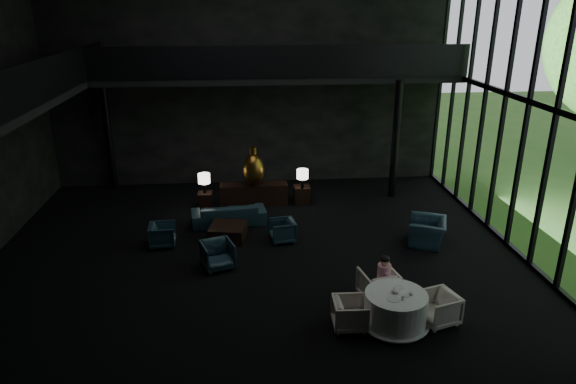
{
  "coord_description": "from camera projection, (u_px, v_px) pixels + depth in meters",
  "views": [
    {
      "loc": [
        -0.29,
        -12.34,
        6.36
      ],
      "look_at": [
        0.86,
        0.5,
        1.57
      ],
      "focal_mm": 32.0,
      "sensor_mm": 36.0,
      "label": 1
    }
  ],
  "objects": [
    {
      "name": "sofa",
      "position": [
        229.0,
        210.0,
        15.48
      ],
      "size": [
        2.43,
        0.96,
        0.92
      ],
      "primitive_type": "imported",
      "rotation": [
        0.0,
        0.0,
        3.26
      ],
      "color": "#1A333B",
      "rests_on": "floor"
    },
    {
      "name": "dining_chair_east",
      "position": [
        438.0,
        307.0,
        10.73
      ],
      "size": [
        0.81,
        0.84,
        0.71
      ],
      "primitive_type": "imported",
      "rotation": [
        0.0,
        0.0,
        -1.28
      ],
      "color": "#B7A18F",
      "rests_on": "floor"
    },
    {
      "name": "column_ne",
      "position": [
        395.0,
        140.0,
        17.2
      ],
      "size": [
        0.24,
        0.24,
        4.0
      ],
      "primitive_type": "cylinder",
      "color": "black",
      "rests_on": "floor"
    },
    {
      "name": "wall_back",
      "position": [
        249.0,
        73.0,
        17.97
      ],
      "size": [
        14.0,
        0.04,
        8.0
      ],
      "primitive_type": "cube",
      "color": "black",
      "rests_on": "ground"
    },
    {
      "name": "table_lamp_left",
      "position": [
        204.0,
        179.0,
        16.58
      ],
      "size": [
        0.39,
        0.39,
        0.65
      ],
      "color": "black",
      "rests_on": "side_table_left"
    },
    {
      "name": "side_table_left",
      "position": [
        205.0,
        200.0,
        16.83
      ],
      "size": [
        0.46,
        0.46,
        0.5
      ],
      "primitive_type": "cube",
      "color": "black",
      "rests_on": "floor"
    },
    {
      "name": "plate_a",
      "position": [
        393.0,
        299.0,
        10.28
      ],
      "size": [
        0.28,
        0.28,
        0.02
      ],
      "primitive_type": "cylinder",
      "rotation": [
        0.0,
        0.0,
        -0.12
      ],
      "color": "white",
      "rests_on": "dining_table"
    },
    {
      "name": "cream_pot",
      "position": [
        403.0,
        299.0,
        10.25
      ],
      "size": [
        0.07,
        0.07,
        0.07
      ],
      "primitive_type": "cylinder",
      "rotation": [
        0.0,
        0.0,
        -0.19
      ],
      "color": "#99999E",
      "rests_on": "dining_table"
    },
    {
      "name": "coffee_table",
      "position": [
        228.0,
        232.0,
        14.56
      ],
      "size": [
        1.13,
        1.13,
        0.43
      ],
      "primitive_type": "cube",
      "rotation": [
        0.0,
        0.0,
        -0.19
      ],
      "color": "black",
      "rests_on": "floor"
    },
    {
      "name": "table_lamp_right",
      "position": [
        302.0,
        175.0,
        16.78
      ],
      "size": [
        0.38,
        0.38,
        0.64
      ],
      "color": "black",
      "rests_on": "side_table_right"
    },
    {
      "name": "floor",
      "position": [
        258.0,
        254.0,
        13.76
      ],
      "size": [
        14.0,
        12.0,
        0.02
      ],
      "primitive_type": "cube",
      "color": "black",
      "rests_on": "ground"
    },
    {
      "name": "column_nw",
      "position": [
        108.0,
        134.0,
        17.96
      ],
      "size": [
        0.24,
        0.24,
        4.0
      ],
      "primitive_type": "cylinder",
      "color": "black",
      "rests_on": "floor"
    },
    {
      "name": "curtain_wall",
      "position": [
        530.0,
        101.0,
        12.95
      ],
      "size": [
        0.2,
        12.0,
        8.0
      ],
      "primitive_type": null,
      "color": "black",
      "rests_on": "ground"
    },
    {
      "name": "railing_left",
      "position": [
        35.0,
        84.0,
        11.74
      ],
      "size": [
        0.06,
        12.0,
        1.0
      ],
      "primitive_type": "cube",
      "color": "black",
      "rests_on": "mezzanine_left"
    },
    {
      "name": "lounge_armchair_west",
      "position": [
        162.0,
        235.0,
        14.14
      ],
      "size": [
        0.61,
        0.65,
        0.64
      ],
      "primitive_type": "imported",
      "rotation": [
        0.0,
        0.0,
        1.62
      ],
      "color": "black",
      "rests_on": "floor"
    },
    {
      "name": "wall_front",
      "position": [
        267.0,
        192.0,
        6.76
      ],
      "size": [
        14.0,
        0.04,
        8.0
      ],
      "primitive_type": "cube",
      "color": "black",
      "rests_on": "ground"
    },
    {
      "name": "dining_table",
      "position": [
        395.0,
        312.0,
        10.63
      ],
      "size": [
        1.46,
        1.46,
        0.75
      ],
      "color": "white",
      "rests_on": "floor"
    },
    {
      "name": "plate_b",
      "position": [
        399.0,
        287.0,
        10.71
      ],
      "size": [
        0.21,
        0.21,
        0.01
      ],
      "primitive_type": "cylinder",
      "rotation": [
        0.0,
        0.0,
        0.04
      ],
      "color": "white",
      "rests_on": "dining_table"
    },
    {
      "name": "lounge_armchair_south",
      "position": [
        218.0,
        254.0,
        12.95
      ],
      "size": [
        0.93,
        0.9,
        0.77
      ],
      "primitive_type": "imported",
      "rotation": [
        0.0,
        0.0,
        0.33
      ],
      "color": "#19383A",
      "rests_on": "floor"
    },
    {
      "name": "coffee_cup",
      "position": [
        411.0,
        293.0,
        10.44
      ],
      "size": [
        0.09,
        0.09,
        0.06
      ],
      "primitive_type": "cylinder",
      "rotation": [
        0.0,
        0.0,
        0.13
      ],
      "color": "white",
      "rests_on": "saucer"
    },
    {
      "name": "bronze_urn",
      "position": [
        253.0,
        169.0,
        16.58
      ],
      "size": [
        0.7,
        0.7,
        1.31
      ],
      "color": "#98632C",
      "rests_on": "console"
    },
    {
      "name": "saucer",
      "position": [
        407.0,
        296.0,
        10.41
      ],
      "size": [
        0.18,
        0.18,
        0.01
      ],
      "primitive_type": "cylinder",
      "rotation": [
        0.0,
        0.0,
        0.25
      ],
      "color": "white",
      "rests_on": "dining_table"
    },
    {
      "name": "side_table_right",
      "position": [
        302.0,
        194.0,
        17.19
      ],
      "size": [
        0.53,
        0.53,
        0.58
      ],
      "primitive_type": "cube",
      "color": "black",
      "rests_on": "floor"
    },
    {
      "name": "console",
      "position": [
        254.0,
        194.0,
        17.05
      ],
      "size": [
        2.23,
        0.51,
        0.71
      ],
      "primitive_type": "cube",
      "color": "black",
      "rests_on": "floor"
    },
    {
      "name": "window_armchair",
      "position": [
        428.0,
        227.0,
        14.21
      ],
      "size": [
        1.1,
        1.33,
        0.99
      ],
      "primitive_type": "imported",
      "rotation": [
        0.0,
        0.0,
        -1.94
      ],
      "color": "#203640",
      "rests_on": "floor"
    },
    {
      "name": "railing_back",
      "position": [
        282.0,
        62.0,
        15.97
      ],
      "size": [
        12.0,
        0.06,
        1.0
      ],
      "primitive_type": "cube",
      "color": "black",
      "rests_on": "mezzanine_back"
    },
    {
      "name": "dining_chair_north",
      "position": [
        378.0,
        283.0,
        11.54
      ],
      "size": [
        0.92,
        0.88,
        0.81
      ],
      "primitive_type": "imported",
      "rotation": [
        0.0,
        0.0,
        3.33
      ],
      "color": "beige",
      "rests_on": "floor"
    },
    {
      "name": "mezzanine_back",
      "position": [
        280.0,
        77.0,
        17.12
      ],
      "size": [
        12.0,
        2.0,
        0.25
      ],
      "primitive_type": "cube",
      "color": "black",
      "rests_on": "wall_back"
    },
    {
      "name": "child",
      "position": [
        384.0,
        269.0,
        11.41
      ],
      "size": [
        0.3,
        0.3,
        0.65
      ],
      "rotation": [
        0.0,
        0.0,
        3.14
      ],
      "color": "#C696A8",
      "rests_on": "dining_chair_north"
    },
    {
      "name": "lounge_armchair_east",
      "position": [
        282.0,
        231.0,
        14.43
      ],
      "size": [
        0.64,
        0.67,
        0.61
      ],
      "primitive_type": "imported",
      "rotation": [
        0.0,
        0.0,
        -1.43
      ],
      "color": "#172D3C",
      "rests_on": "floor"
    },
    {
      "name": "dining_chair_west",
      "position": [
        350.0,
        314.0,
        10.56
      ],
      "size": [
        0.61,
        0.65,
        0.65
      ],
      "primitive_type": "imported",
      "rotation": [
        0.0,
        0.0,
        1.54
      ],
      "color": "#BDAE9D",
      "rests_on": "floor"
    },
    {
      "name": "cereal_bowl",
      "position": [
        395.0,
        291.0,
        10.51
      ],
      "size": [
        0.16,
        0.16,
        0.08
      ],
      "primitive_type": "ellipsoid",
      "color": "white",
      "rests_on": "dining_table"
    }
  ]
}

